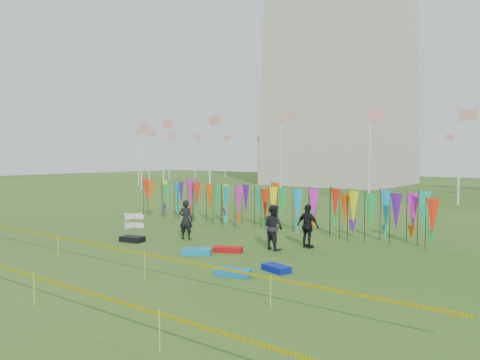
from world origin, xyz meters
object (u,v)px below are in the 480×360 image
Objects in this scene: person_left at (186,220)px; kite_bag_black at (132,239)px; kite_bag_turquoise at (197,252)px; person_right at (308,226)px; box_kite at (134,221)px; kite_bag_teal at (233,272)px; kite_bag_red at (228,249)px; person_mid at (273,227)px; kite_bag_blue at (276,268)px.

kite_bag_black is at bearing 31.40° from person_left.
kite_bag_black is at bearing 176.80° from kite_bag_turquoise.
box_kite is at bearing 12.95° from person_right.
box_kite is at bearing 156.14° from kite_bag_teal.
kite_bag_red is at bearing 59.74° from person_right.
person_mid reaches higher than box_kite.
person_left is 2.66m from kite_bag_black.
box_kite is at bearing 12.80° from person_mid.
person_right reaches higher than kite_bag_black.
box_kite is 8.57m from kite_bag_red.
kite_bag_red is (0.70, 1.16, -0.01)m from kite_bag_turquoise.
person_right is (5.70, 1.72, 0.01)m from person_left.
kite_bag_turquoise is (-2.93, -3.96, -0.84)m from person_right.
box_kite is 0.67× the size of kite_bag_red.
kite_bag_turquoise is (7.64, -3.10, -0.28)m from box_kite.
kite_bag_red is at bearing -13.05° from box_kite.
kite_bag_red is 1.09× the size of kite_bag_black.
person_left is at bearing -9.94° from box_kite.
box_kite is 0.41× the size of person_mid.
person_left reaches higher than kite_bag_teal.
person_left is 4.72m from person_mid.
person_mid is 1.63× the size of kite_bag_turquoise.
kite_bag_red is (-3.41, 1.52, 0.00)m from kite_bag_blue.
kite_bag_teal is at bearing -120.58° from kite_bag_blue.
kite_bag_teal is at bearing -27.83° from kite_bag_turquoise.
person_right reaches higher than kite_bag_red.
person_mid is at bearing 55.12° from kite_bag_turquoise.
box_kite is 8.25m from kite_bag_turquoise.
person_right is at bearing 93.61° from kite_bag_teal.
person_left is at bearing 146.69° from kite_bag_teal.
person_right is (10.58, 0.87, 0.56)m from box_kite.
kite_bag_teal reaches higher than kite_bag_red.
kite_bag_teal is at bearing 125.81° from person_left.
person_right reaches higher than box_kite.
person_mid reaches higher than person_right.
kite_bag_blue is 8.45m from kite_bag_black.
box_kite is 4.40m from kite_bag_black.
person_right is at bearing 53.49° from kite_bag_turquoise.
kite_bag_black is at bearing -40.64° from box_kite.
box_kite is 0.67× the size of kite_bag_turquoise.
kite_bag_turquoise is 4.13m from kite_bag_blue.
person_mid is at bearing 58.25° from person_right.
kite_bag_blue is (6.88, -2.60, -0.85)m from person_left.
kite_bag_turquoise is at bearing -22.06° from box_kite.
kite_bag_turquoise is at bearing 69.94° from person_mid.
kite_bag_teal is (6.06, -3.98, -0.84)m from person_left.
kite_bag_red is at bearing 58.81° from kite_bag_turquoise.
kite_bag_teal is at bearing -23.86° from box_kite.
person_right reaches higher than kite_bag_turquoise.
kite_bag_black is at bearing 36.81° from person_mid.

